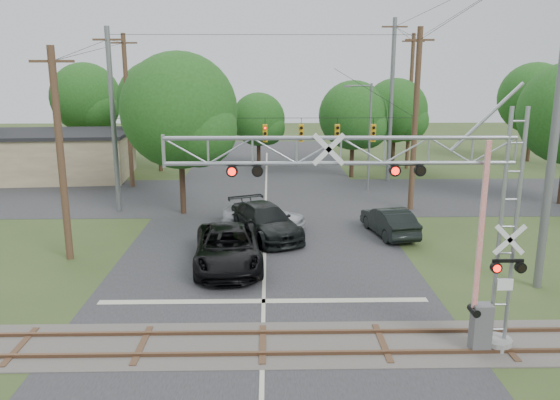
{
  "coord_description": "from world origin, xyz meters",
  "views": [
    {
      "loc": [
        0.24,
        -14.51,
        8.91
      ],
      "look_at": [
        0.69,
        7.5,
        3.65
      ],
      "focal_mm": 35.0,
      "sensor_mm": 36.0,
      "label": 1
    }
  ],
  "objects_px": {
    "commercial_building": "(29,155)",
    "sedan_silver": "(264,215)",
    "traffic_signal_span": "(279,124)",
    "streetlight": "(368,132)",
    "crossing_gantry": "(405,206)",
    "car_dark": "(265,221)",
    "pickup_black": "(228,247)"
  },
  "relations": [
    {
      "from": "car_dark",
      "to": "streetlight",
      "type": "height_order",
      "value": "streetlight"
    },
    {
      "from": "car_dark",
      "to": "sedan_silver",
      "type": "height_order",
      "value": "car_dark"
    },
    {
      "from": "sedan_silver",
      "to": "streetlight",
      "type": "height_order",
      "value": "streetlight"
    },
    {
      "from": "traffic_signal_span",
      "to": "car_dark",
      "type": "height_order",
      "value": "traffic_signal_span"
    },
    {
      "from": "crossing_gantry",
      "to": "pickup_black",
      "type": "xyz_separation_m",
      "value": [
        -6.09,
        7.93,
        -3.93
      ]
    },
    {
      "from": "crossing_gantry",
      "to": "commercial_building",
      "type": "bearing_deg",
      "value": 129.44
    },
    {
      "from": "traffic_signal_span",
      "to": "car_dark",
      "type": "bearing_deg",
      "value": -98.48
    },
    {
      "from": "traffic_signal_span",
      "to": "streetlight",
      "type": "distance_m",
      "value": 8.96
    },
    {
      "from": "sedan_silver",
      "to": "streetlight",
      "type": "xyz_separation_m",
      "value": [
        7.62,
        10.18,
        3.65
      ]
    },
    {
      "from": "crossing_gantry",
      "to": "traffic_signal_span",
      "type": "distance_m",
      "value": 18.72
    },
    {
      "from": "traffic_signal_span",
      "to": "streetlight",
      "type": "xyz_separation_m",
      "value": [
        6.69,
        5.85,
        -1.14
      ]
    },
    {
      "from": "streetlight",
      "to": "crossing_gantry",
      "type": "bearing_deg",
      "value": -97.44
    },
    {
      "from": "traffic_signal_span",
      "to": "pickup_black",
      "type": "height_order",
      "value": "traffic_signal_span"
    },
    {
      "from": "pickup_black",
      "to": "car_dark",
      "type": "relative_size",
      "value": 1.07
    },
    {
      "from": "pickup_black",
      "to": "traffic_signal_span",
      "type": "bearing_deg",
      "value": 71.61
    },
    {
      "from": "car_dark",
      "to": "commercial_building",
      "type": "xyz_separation_m",
      "value": [
        -19.9,
        17.05,
        1.07
      ]
    },
    {
      "from": "car_dark",
      "to": "commercial_building",
      "type": "bearing_deg",
      "value": 115.52
    },
    {
      "from": "crossing_gantry",
      "to": "sedan_silver",
      "type": "distance_m",
      "value": 15.26
    },
    {
      "from": "pickup_black",
      "to": "streetlight",
      "type": "distance_m",
      "value": 19.06
    },
    {
      "from": "crossing_gantry",
      "to": "traffic_signal_span",
      "type": "relative_size",
      "value": 0.58
    },
    {
      "from": "car_dark",
      "to": "streetlight",
      "type": "xyz_separation_m",
      "value": [
        7.56,
        11.73,
        3.57
      ]
    },
    {
      "from": "traffic_signal_span",
      "to": "sedan_silver",
      "type": "xyz_separation_m",
      "value": [
        -0.93,
        -4.33,
        -4.79
      ]
    },
    {
      "from": "traffic_signal_span",
      "to": "streetlight",
      "type": "height_order",
      "value": "traffic_signal_span"
    },
    {
      "from": "crossing_gantry",
      "to": "car_dark",
      "type": "bearing_deg",
      "value": 109.42
    },
    {
      "from": "car_dark",
      "to": "sedan_silver",
      "type": "relative_size",
      "value": 1.29
    },
    {
      "from": "pickup_black",
      "to": "commercial_building",
      "type": "xyz_separation_m",
      "value": [
        -18.22,
        21.62,
        1.04
      ]
    },
    {
      "from": "traffic_signal_span",
      "to": "pickup_black",
      "type": "xyz_separation_m",
      "value": [
        -2.56,
        -10.44,
        -4.69
      ]
    },
    {
      "from": "traffic_signal_span",
      "to": "car_dark",
      "type": "distance_m",
      "value": 7.58
    },
    {
      "from": "car_dark",
      "to": "streetlight",
      "type": "bearing_deg",
      "value": 33.29
    },
    {
      "from": "car_dark",
      "to": "commercial_building",
      "type": "height_order",
      "value": "commercial_building"
    },
    {
      "from": "commercial_building",
      "to": "sedan_silver",
      "type": "bearing_deg",
      "value": -42.81
    },
    {
      "from": "pickup_black",
      "to": "commercial_building",
      "type": "distance_m",
      "value": 28.29
    }
  ]
}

